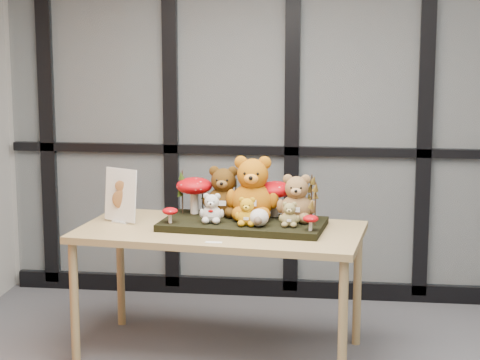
# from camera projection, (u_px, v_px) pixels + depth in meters

# --- Properties ---
(room_shell) EXTENTS (5.00, 5.00, 5.00)m
(room_shell) POSITION_uv_depth(u_px,v_px,m) (366.00, 82.00, 3.43)
(room_shell) COLOR #ACA9A2
(room_shell) RESTS_ON floor
(glass_partition) EXTENTS (4.90, 0.06, 2.78)m
(glass_partition) POSITION_uv_depth(u_px,v_px,m) (358.00, 98.00, 5.89)
(glass_partition) COLOR #2D383F
(glass_partition) RESTS_ON floor
(display_table) EXTENTS (1.69, 0.98, 0.76)m
(display_table) POSITION_uv_depth(u_px,v_px,m) (220.00, 240.00, 4.98)
(display_table) COLOR tan
(display_table) RESTS_ON floor
(diorama_tray) EXTENTS (0.97, 0.57, 0.04)m
(diorama_tray) POSITION_uv_depth(u_px,v_px,m) (243.00, 224.00, 5.00)
(diorama_tray) COLOR black
(diorama_tray) RESTS_ON display_table
(bear_pooh_yellow) EXTENTS (0.34, 0.31, 0.40)m
(bear_pooh_yellow) POSITION_uv_depth(u_px,v_px,m) (253.00, 184.00, 5.03)
(bear_pooh_yellow) COLOR #B05F0B
(bear_pooh_yellow) RESTS_ON diorama_tray
(bear_brown_medium) EXTENTS (0.27, 0.25, 0.32)m
(bear_brown_medium) POSITION_uv_depth(u_px,v_px,m) (224.00, 188.00, 5.12)
(bear_brown_medium) COLOR #482C0C
(bear_brown_medium) RESTS_ON diorama_tray
(bear_tan_back) EXTENTS (0.25, 0.23, 0.30)m
(bear_tan_back) POSITION_uv_depth(u_px,v_px,m) (297.00, 195.00, 4.96)
(bear_tan_back) COLOR olive
(bear_tan_back) RESTS_ON diorama_tray
(bear_small_yellow) EXTENTS (0.15, 0.14, 0.18)m
(bear_small_yellow) POSITION_uv_depth(u_px,v_px,m) (247.00, 210.00, 4.87)
(bear_small_yellow) COLOR orange
(bear_small_yellow) RESTS_ON diorama_tray
(bear_white_bow) EXTENTS (0.16, 0.14, 0.19)m
(bear_white_bow) POSITION_uv_depth(u_px,v_px,m) (212.00, 206.00, 4.94)
(bear_white_bow) COLOR silver
(bear_white_bow) RESTS_ON diorama_tray
(bear_beige_small) EXTENTS (0.13, 0.12, 0.15)m
(bear_beige_small) POSITION_uv_depth(u_px,v_px,m) (290.00, 213.00, 4.84)
(bear_beige_small) COLOR olive
(bear_beige_small) RESTS_ON diorama_tray
(plush_cream_hedgehog) EXTENTS (0.09, 0.08, 0.11)m
(plush_cream_hedgehog) POSITION_uv_depth(u_px,v_px,m) (259.00, 217.00, 4.85)
(plush_cream_hedgehog) COLOR beige
(plush_cream_hedgehog) RESTS_ON diorama_tray
(mushroom_back_left) EXTENTS (0.22, 0.22, 0.24)m
(mushroom_back_left) POSITION_uv_depth(u_px,v_px,m) (194.00, 194.00, 5.17)
(mushroom_back_left) COLOR #A5050B
(mushroom_back_left) RESTS_ON diorama_tray
(mushroom_back_right) EXTENTS (0.21, 0.21, 0.23)m
(mushroom_back_right) POSITION_uv_depth(u_px,v_px,m) (275.00, 197.00, 5.09)
(mushroom_back_right) COLOR #A5050B
(mushroom_back_right) RESTS_ON diorama_tray
(mushroom_front_left) EXTENTS (0.09, 0.09, 0.10)m
(mushroom_front_left) POSITION_uv_depth(u_px,v_px,m) (170.00, 214.00, 4.93)
(mushroom_front_left) COLOR #A5050B
(mushroom_front_left) RESTS_ON diorama_tray
(mushroom_front_right) EXTENTS (0.09, 0.09, 0.10)m
(mushroom_front_right) POSITION_uv_depth(u_px,v_px,m) (311.00, 222.00, 4.75)
(mushroom_front_right) COLOR #A5050B
(mushroom_front_right) RESTS_ON diorama_tray
(sprig_green_far_left) EXTENTS (0.05, 0.05, 0.26)m
(sprig_green_far_left) POSITION_uv_depth(u_px,v_px,m) (182.00, 192.00, 5.18)
(sprig_green_far_left) COLOR #1D390D
(sprig_green_far_left) RESTS_ON diorama_tray
(sprig_green_mid_left) EXTENTS (0.05, 0.05, 0.21)m
(sprig_green_mid_left) POSITION_uv_depth(u_px,v_px,m) (203.00, 195.00, 5.21)
(sprig_green_mid_left) COLOR #1D390D
(sprig_green_mid_left) RESTS_ON diorama_tray
(sprig_dry_far_right) EXTENTS (0.05, 0.05, 0.27)m
(sprig_dry_far_right) POSITION_uv_depth(u_px,v_px,m) (312.00, 198.00, 4.98)
(sprig_dry_far_right) COLOR brown
(sprig_dry_far_right) RESTS_ON diorama_tray
(sprig_dry_mid_right) EXTENTS (0.05, 0.05, 0.25)m
(sprig_dry_mid_right) POSITION_uv_depth(u_px,v_px,m) (315.00, 204.00, 4.86)
(sprig_dry_mid_right) COLOR brown
(sprig_dry_mid_right) RESTS_ON diorama_tray
(sprig_green_centre) EXTENTS (0.05, 0.05, 0.21)m
(sprig_green_centre) POSITION_uv_depth(u_px,v_px,m) (236.00, 196.00, 5.17)
(sprig_green_centre) COLOR #1D390D
(sprig_green_centre) RESTS_ON diorama_tray
(sign_holder) EXTENTS (0.22, 0.13, 0.32)m
(sign_holder) POSITION_uv_depth(u_px,v_px,m) (121.00, 197.00, 5.11)
(sign_holder) COLOR silver
(sign_holder) RESTS_ON display_table
(label_card) EXTENTS (0.09, 0.03, 0.00)m
(label_card) POSITION_uv_depth(u_px,v_px,m) (214.00, 242.00, 4.65)
(label_card) COLOR white
(label_card) RESTS_ON display_table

